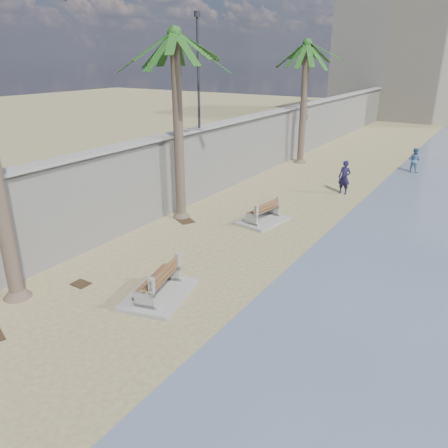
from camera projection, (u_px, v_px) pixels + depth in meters
The scene contains 13 objects.
ground_plane at pixel (85, 364), 10.45m from camera, with size 140.00×140.00×0.00m, color #8F8357.
seawall at pixel (271, 141), 28.15m from camera, with size 0.45×70.00×3.50m, color gray.
wall_cap at pixel (272, 112), 27.50m from camera, with size 0.80×70.00×0.12m, color gray.
end_building at pixel (424, 54), 49.83m from camera, with size 18.00×12.00×14.00m, color #B7AA93.
bench_near at pixel (159, 283), 13.22m from camera, with size 2.18×2.73×1.01m.
bench_far at pixel (263, 213), 19.21m from camera, with size 1.83×2.43×0.94m.
palm_mid at pixel (175, 36), 17.17m from camera, with size 5.00×5.00×8.61m.
palm_back at pixel (307, 45), 27.39m from camera, with size 5.00×5.00×8.50m.
streetlight at pixel (198, 61), 20.04m from camera, with size 0.28×0.28×5.12m.
person_a at pixel (345, 175), 22.93m from camera, with size 0.74×0.50×2.04m, color #181437.
person_b at pixel (414, 159), 27.25m from camera, with size 0.84×0.65×1.73m, color teal.
debris_c at pixel (186, 221), 19.44m from camera, with size 0.77×0.62×0.03m, color #382616.
debris_d at pixel (81, 284), 14.06m from camera, with size 0.56×0.45×0.03m, color #382616.
Camera 1 is at (7.40, -5.41, 6.89)m, focal length 35.00 mm.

